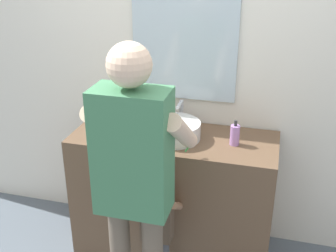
{
  "coord_description": "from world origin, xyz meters",
  "views": [
    {
      "loc": [
        0.61,
        -2.14,
        2.09
      ],
      "look_at": [
        0.0,
        0.15,
        1.03
      ],
      "focal_mm": 45.16,
      "sensor_mm": 36.0,
      "label": 1
    }
  ],
  "objects": [
    {
      "name": "adult_parent",
      "position": [
        -0.05,
        -0.35,
        1.0
      ],
      "size": [
        0.52,
        0.55,
        1.67
      ],
      "color": "#6B5B4C",
      "rests_on": "ground"
    },
    {
      "name": "sink_basin",
      "position": [
        0.0,
        0.28,
        0.95
      ],
      "size": [
        0.36,
        0.36,
        0.11
      ],
      "color": "silver",
      "rests_on": "vanity_cabinet"
    },
    {
      "name": "faucet",
      "position": [
        0.0,
        0.5,
        0.97
      ],
      "size": [
        0.18,
        0.14,
        0.18
      ],
      "color": "#B7BABF",
      "rests_on": "vanity_cabinet"
    },
    {
      "name": "soap_bottle",
      "position": [
        0.4,
        0.29,
        0.96
      ],
      "size": [
        0.06,
        0.06,
        0.17
      ],
      "color": "#B27FC6",
      "rests_on": "vanity_cabinet"
    },
    {
      "name": "child_toddler",
      "position": [
        0.0,
        -0.1,
        0.5
      ],
      "size": [
        0.26,
        0.26,
        0.84
      ],
      "color": "#47474C",
      "rests_on": "ground"
    },
    {
      "name": "back_wall",
      "position": [
        0.0,
        0.62,
        1.35
      ],
      "size": [
        4.4,
        0.1,
        2.7
      ],
      "color": "silver",
      "rests_on": "ground"
    },
    {
      "name": "vanity_cabinet",
      "position": [
        0.0,
        0.3,
        0.45
      ],
      "size": [
        1.35,
        0.54,
        0.89
      ],
      "primitive_type": "cube",
      "color": "brown",
      "rests_on": "ground"
    },
    {
      "name": "toothbrush_cup",
      "position": [
        -0.4,
        0.28,
        0.95
      ],
      "size": [
        0.07,
        0.07,
        0.21
      ],
      "color": "silver",
      "rests_on": "vanity_cabinet"
    }
  ]
}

